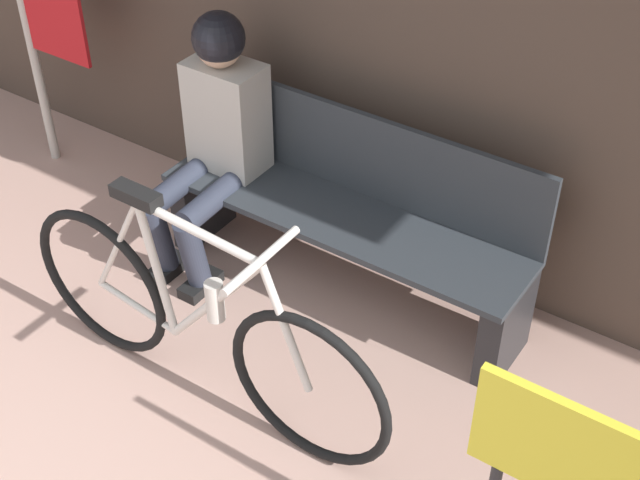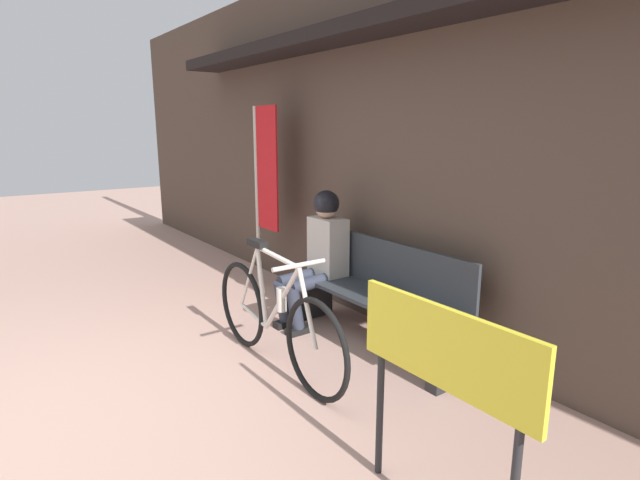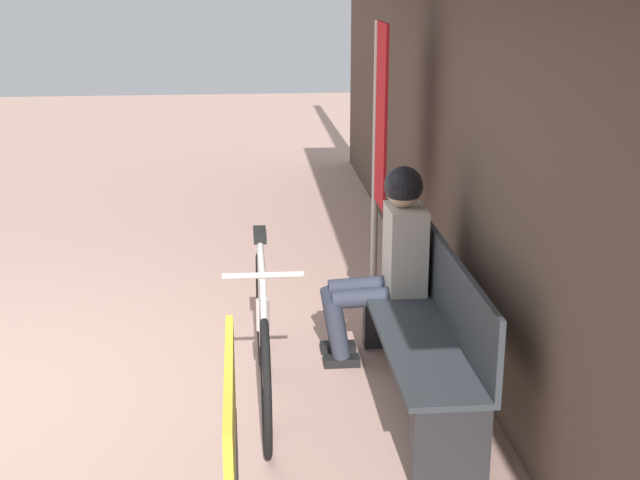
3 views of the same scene
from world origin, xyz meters
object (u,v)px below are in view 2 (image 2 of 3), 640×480
banner_pole (264,179)px  signboard (443,364)px  park_bench_near (377,298)px  person_seated (319,249)px  bicycle (275,319)px

banner_pole → signboard: bearing=-17.3°
park_bench_near → person_seated: bearing=-170.3°
park_bench_near → bicycle: size_ratio=0.99×
banner_pole → signboard: banner_pole is taller
park_bench_near → signboard: bearing=-33.9°
person_seated → signboard: 2.38m
bicycle → banner_pole: (-1.68, 0.88, 0.82)m
park_bench_near → person_seated: 0.71m
park_bench_near → banner_pole: bearing=-179.9°
person_seated → park_bench_near: bearing=9.7°
park_bench_near → signboard: size_ratio=1.69×
banner_pole → park_bench_near: bearing=0.1°
person_seated → banner_pole: size_ratio=0.62×
signboard → bicycle: bearing=174.7°
person_seated → banner_pole: 1.26m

